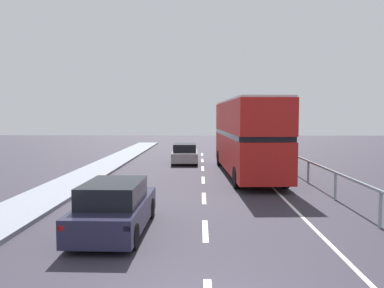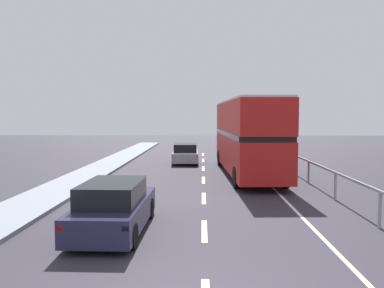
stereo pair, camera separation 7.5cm
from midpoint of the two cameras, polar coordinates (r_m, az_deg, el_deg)
The scene contains 5 objects.
lane_paint_markings at distance 14.93m, azimuth 9.49°, elevation -8.62°, with size 3.31×46.00×0.01m.
bridge_side_railing at distance 16.21m, azimuth 20.31°, elevation -4.53°, with size 0.10×42.00×1.12m.
double_decker_bus_red at distance 21.78m, azimuth 8.13°, elevation 1.29°, with size 2.94×11.23×4.15m.
hatchback_car_near at distance 11.39m, azimuth -11.10°, elevation -9.07°, with size 1.82×4.38×1.46m.
sedan_car_ahead at distance 27.37m, azimuth -0.87°, elevation -1.40°, with size 1.85×4.30×1.36m.
Camera 2 is at (-0.07, -6.17, 3.27)m, focal length 36.62 mm.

